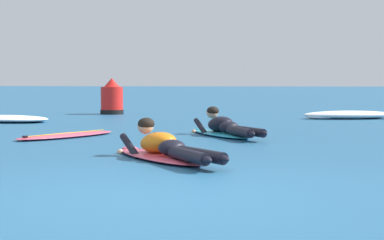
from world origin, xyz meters
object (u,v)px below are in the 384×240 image
surfer_far (224,128)px  channel_marker_buoy (112,100)px  surfer_near (164,149)px  drifting_surfboard (66,135)px

surfer_far → channel_marker_buoy: size_ratio=2.53×
surfer_near → drifting_surfboard: 3.84m
drifting_surfboard → surfer_far: bearing=9.5°
channel_marker_buoy → drifting_surfboard: bearing=-84.5°
drifting_surfboard → channel_marker_buoy: (-0.74, 7.65, 0.35)m
surfer_far → channel_marker_buoy: 7.97m
surfer_far → drifting_surfboard: bearing=-170.5°
surfer_near → drifting_surfboard: surfer_near is taller
surfer_near → drifting_surfboard: bearing=122.8°
surfer_far → drifting_surfboard: (-2.64, -0.44, -0.10)m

